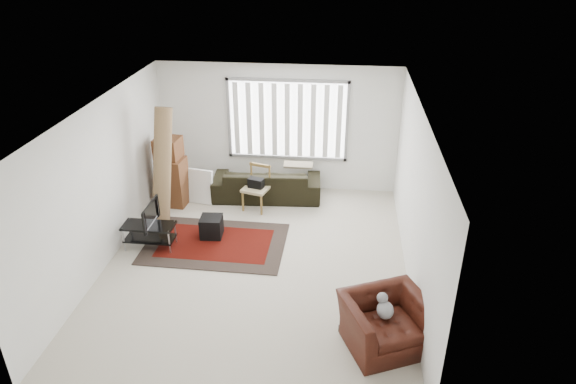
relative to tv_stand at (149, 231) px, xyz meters
name	(u,v)px	position (x,y,z in m)	size (l,w,h in m)	color
room	(261,156)	(1.98, 0.21, 1.43)	(6.00, 6.02, 2.71)	beige
persian_rug	(216,243)	(1.12, 0.22, -0.32)	(2.51, 1.69, 0.02)	black
tv_stand	(149,231)	(0.00, 0.00, 0.00)	(0.91, 0.41, 0.45)	black
tv	(147,214)	(0.00, 0.00, 0.34)	(0.74, 0.10, 0.42)	black
subwoofer	(212,227)	(1.00, 0.46, -0.12)	(0.38, 0.38, 0.38)	black
moving_boxes	(172,174)	(-0.10, 1.68, 0.33)	(0.63, 0.58, 1.42)	brown
white_flatpack	(200,186)	(0.43, 1.78, 0.03)	(0.56, 0.08, 0.72)	silver
rolled_rug	(162,166)	(-0.03, 1.05, 0.78)	(0.33, 0.33, 2.20)	brown
sofa	(267,179)	(1.77, 2.15, 0.10)	(2.23, 0.97, 0.86)	black
side_chair	(257,186)	(1.64, 1.65, 0.17)	(0.60, 0.60, 0.90)	tan
armchair	(386,319)	(3.99, -1.98, 0.08)	(1.39, 1.32, 0.81)	#3B140C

